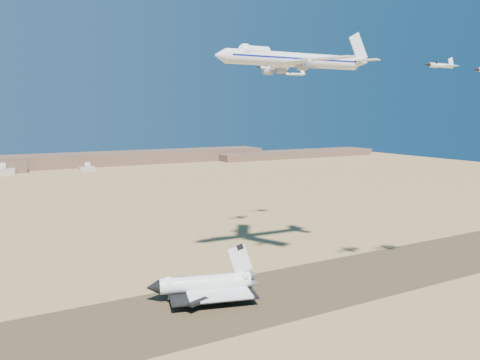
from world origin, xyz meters
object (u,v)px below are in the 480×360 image
carrier_747 (290,59)px  chase_jet_d (294,74)px  crew_b (233,301)px  chase_jet_a (440,65)px  crew_a (220,301)px  chase_jet_c (269,68)px  crew_c (230,301)px  shuttle (205,285)px

carrier_747 → chase_jet_d: size_ratio=5.19×
crew_b → chase_jet_a: chase_jet_a is taller
crew_a → chase_jet_c: 127.23m
crew_c → chase_jet_a: chase_jet_a is taller
crew_b → chase_jet_c: (54.60, 60.33, 96.89)m
carrier_747 → crew_a: carrier_747 is taller
crew_a → chase_jet_a: (73.24, -37.45, 90.30)m
carrier_747 → crew_a: size_ratio=42.17×
carrier_747 → chase_jet_a: bearing=-52.6°
shuttle → crew_a: shuttle is taller
chase_jet_c → chase_jet_a: bearing=-83.8°
crew_c → chase_jet_c: 126.33m
shuttle → chase_jet_a: (76.50, -44.27, 85.41)m
crew_c → crew_b: bearing=160.5°
carrier_747 → chase_jet_a: carrier_747 is taller
crew_a → carrier_747: bearing=-59.6°
carrier_747 → shuttle: bearing=-170.4°
shuttle → crew_b: shuttle is taller
crew_a → chase_jet_d: (85.63, 72.36, 95.73)m
shuttle → chase_jet_c: bearing=54.4°
crew_c → carrier_747: bearing=-128.5°
crew_b → chase_jet_a: size_ratio=0.10×
carrier_747 → chase_jet_d: carrier_747 is taller
crew_a → crew_c: bearing=-101.3°
shuttle → chase_jet_a: chase_jet_a is taller
crew_b → crew_a: bearing=38.1°
crew_a → chase_jet_c: (59.06, 57.67, 96.81)m
crew_a → chase_jet_c: bearing=-31.5°
carrier_747 → crew_c: (-36.23, -13.41, -95.41)m
carrier_747 → chase_jet_a: size_ratio=4.58×
shuttle → chase_jet_c: (62.33, 50.85, 91.93)m
crew_c → chase_jet_c: size_ratio=0.12×
chase_jet_a → chase_jet_d: (12.39, 109.81, 5.43)m
carrier_747 → chase_jet_a: 59.49m
crew_b → shuttle: bearing=18.0°
chase_jet_c → chase_jet_d: size_ratio=1.09×
carrier_747 → crew_c: 102.93m
crew_b → chase_jet_d: chase_jet_d is taller
chase_jet_c → chase_jet_d: chase_jet_c is taller
crew_a → chase_jet_d: 147.42m
chase_jet_c → chase_jet_d: (26.56, 14.69, -1.08)m
carrier_747 → crew_c: carrier_747 is taller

